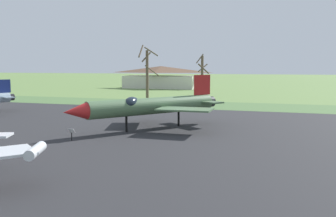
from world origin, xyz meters
TOP-DOWN VIEW (x-y plane):
  - asphalt_apron at (0.00, 16.18)m, footprint 73.45×53.93m
  - grass_verge_strip at (0.00, 49.14)m, footprint 133.45×12.00m
  - jet_fighter_front_right at (1.60, 24.94)m, footprint 12.12×15.18m
  - info_placard_front_right at (-2.54, 17.51)m, footprint 0.54×0.27m
  - bare_tree_far_left at (-9.37, 51.67)m, footprint 3.38×3.24m
  - bare_tree_left_of_center at (0.01, 53.45)m, footprint 2.47×2.48m
  - visitor_building at (-21.03, 91.80)m, footprint 21.65×9.23m

SIDE VIEW (x-z plane):
  - asphalt_apron at x=0.00m, z-range 0.00..0.05m
  - grass_verge_strip at x=0.00m, z-range 0.00..0.06m
  - info_placard_front_right at x=-2.54m, z-range 0.14..1.19m
  - jet_fighter_front_right at x=1.60m, z-range -0.26..5.01m
  - visitor_building at x=-21.03m, z-range -0.06..6.23m
  - bare_tree_left_of_center at x=0.01m, z-range 0.16..8.51m
  - bare_tree_far_left at x=-9.37m, z-range 0.23..10.19m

